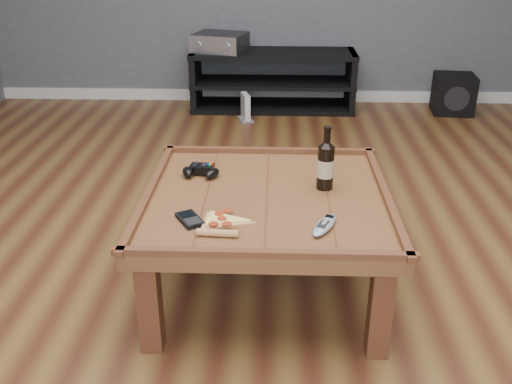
{
  "coord_description": "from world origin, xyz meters",
  "views": [
    {
      "loc": [
        0.03,
        -2.12,
        1.45
      ],
      "look_at": [
        -0.04,
        -0.12,
        0.52
      ],
      "focal_mm": 40.0,
      "sensor_mm": 36.0,
      "label": 1
    }
  ],
  "objects_px": {
    "pizza_slice": "(221,223)",
    "media_console": "(273,81)",
    "game_controller": "(201,171)",
    "beer_bottle": "(326,164)",
    "game_console": "(245,108)",
    "remote_control": "(324,225)",
    "av_receiver": "(220,42)",
    "coffee_table": "(267,208)",
    "smartphone": "(190,219)",
    "subwoofer": "(453,94)"
  },
  "relations": [
    {
      "from": "media_console",
      "to": "pizza_slice",
      "type": "height_order",
      "value": "media_console"
    },
    {
      "from": "pizza_slice",
      "to": "av_receiver",
      "type": "xyz_separation_m",
      "value": [
        -0.29,
        3.01,
        0.11
      ]
    },
    {
      "from": "pizza_slice",
      "to": "remote_control",
      "type": "height_order",
      "value": "same"
    },
    {
      "from": "smartphone",
      "to": "game_console",
      "type": "height_order",
      "value": "smartphone"
    },
    {
      "from": "media_console",
      "to": "game_controller",
      "type": "bearing_deg",
      "value": -96.62
    },
    {
      "from": "media_console",
      "to": "smartphone",
      "type": "bearing_deg",
      "value": -95.45
    },
    {
      "from": "game_controller",
      "to": "pizza_slice",
      "type": "distance_m",
      "value": 0.48
    },
    {
      "from": "pizza_slice",
      "to": "beer_bottle",
      "type": "bearing_deg",
      "value": 44.46
    },
    {
      "from": "pizza_slice",
      "to": "smartphone",
      "type": "relative_size",
      "value": 1.88
    },
    {
      "from": "media_console",
      "to": "remote_control",
      "type": "height_order",
      "value": "media_console"
    },
    {
      "from": "beer_bottle",
      "to": "subwoofer",
      "type": "height_order",
      "value": "beer_bottle"
    },
    {
      "from": "coffee_table",
      "to": "game_console",
      "type": "bearing_deg",
      "value": 95.22
    },
    {
      "from": "game_controller",
      "to": "subwoofer",
      "type": "bearing_deg",
      "value": 60.29
    },
    {
      "from": "media_console",
      "to": "smartphone",
      "type": "xyz_separation_m",
      "value": [
        -0.29,
        -2.99,
        0.21
      ]
    },
    {
      "from": "smartphone",
      "to": "coffee_table",
      "type": "bearing_deg",
      "value": 9.52
    },
    {
      "from": "subwoofer",
      "to": "beer_bottle",
      "type": "bearing_deg",
      "value": -110.9
    },
    {
      "from": "remote_control",
      "to": "coffee_table",
      "type": "bearing_deg",
      "value": 152.64
    },
    {
      "from": "media_console",
      "to": "smartphone",
      "type": "relative_size",
      "value": 9.45
    },
    {
      "from": "smartphone",
      "to": "subwoofer",
      "type": "bearing_deg",
      "value": 27.44
    },
    {
      "from": "beer_bottle",
      "to": "remote_control",
      "type": "relative_size",
      "value": 1.4
    },
    {
      "from": "pizza_slice",
      "to": "av_receiver",
      "type": "height_order",
      "value": "av_receiver"
    },
    {
      "from": "game_controller",
      "to": "game_console",
      "type": "distance_m",
      "value": 2.24
    },
    {
      "from": "pizza_slice",
      "to": "game_console",
      "type": "relative_size",
      "value": 1.25
    },
    {
      "from": "remote_control",
      "to": "av_receiver",
      "type": "relative_size",
      "value": 0.39
    },
    {
      "from": "media_console",
      "to": "pizza_slice",
      "type": "relative_size",
      "value": 5.02
    },
    {
      "from": "remote_control",
      "to": "game_console",
      "type": "relative_size",
      "value": 0.87
    },
    {
      "from": "game_controller",
      "to": "beer_bottle",
      "type": "bearing_deg",
      "value": -5.0
    },
    {
      "from": "media_console",
      "to": "game_controller",
      "type": "xyz_separation_m",
      "value": [
        -0.3,
        -2.56,
        0.23
      ]
    },
    {
      "from": "game_controller",
      "to": "pizza_slice",
      "type": "bearing_deg",
      "value": -67.14
    },
    {
      "from": "game_controller",
      "to": "game_console",
      "type": "relative_size",
      "value": 0.83
    },
    {
      "from": "pizza_slice",
      "to": "media_console",
      "type": "bearing_deg",
      "value": 90.87
    },
    {
      "from": "coffee_table",
      "to": "pizza_slice",
      "type": "bearing_deg",
      "value": -121.59
    },
    {
      "from": "subwoofer",
      "to": "game_console",
      "type": "height_order",
      "value": "subwoofer"
    },
    {
      "from": "media_console",
      "to": "beer_bottle",
      "type": "distance_m",
      "value": 2.7
    },
    {
      "from": "beer_bottle",
      "to": "smartphone",
      "type": "relative_size",
      "value": 1.84
    },
    {
      "from": "coffee_table",
      "to": "subwoofer",
      "type": "distance_m",
      "value": 3.11
    },
    {
      "from": "smartphone",
      "to": "subwoofer",
      "type": "relative_size",
      "value": 0.42
    },
    {
      "from": "remote_control",
      "to": "game_console",
      "type": "height_order",
      "value": "remote_control"
    },
    {
      "from": "beer_bottle",
      "to": "game_controller",
      "type": "xyz_separation_m",
      "value": [
        -0.54,
        0.11,
        -0.09
      ]
    },
    {
      "from": "media_console",
      "to": "beer_bottle",
      "type": "bearing_deg",
      "value": -84.83
    },
    {
      "from": "smartphone",
      "to": "game_console",
      "type": "xyz_separation_m",
      "value": [
        0.07,
        2.64,
        -0.36
      ]
    },
    {
      "from": "media_console",
      "to": "pizza_slice",
      "type": "bearing_deg",
      "value": -93.11
    },
    {
      "from": "smartphone",
      "to": "subwoofer",
      "type": "height_order",
      "value": "smartphone"
    },
    {
      "from": "remote_control",
      "to": "av_receiver",
      "type": "xyz_separation_m",
      "value": [
        -0.67,
        3.02,
        0.11
      ]
    },
    {
      "from": "coffee_table",
      "to": "av_receiver",
      "type": "bearing_deg",
      "value": 99.34
    },
    {
      "from": "beer_bottle",
      "to": "remote_control",
      "type": "bearing_deg",
      "value": -94.12
    },
    {
      "from": "smartphone",
      "to": "game_console",
      "type": "relative_size",
      "value": 0.66
    },
    {
      "from": "media_console",
      "to": "av_receiver",
      "type": "distance_m",
      "value": 0.56
    },
    {
      "from": "beer_bottle",
      "to": "game_console",
      "type": "relative_size",
      "value": 1.21
    },
    {
      "from": "smartphone",
      "to": "subwoofer",
      "type": "xyz_separation_m",
      "value": [
        1.83,
        2.93,
        -0.3
      ]
    }
  ]
}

